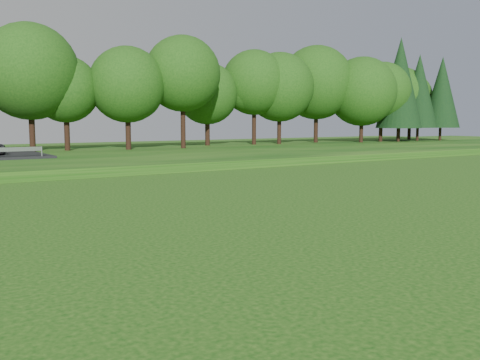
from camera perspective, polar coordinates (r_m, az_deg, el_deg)
berm at (r=51.27m, az=-7.46°, el=2.87°), size 130.00×30.00×0.60m
walking_path at (r=39.25m, az=1.63°, el=1.45°), size 130.00×1.60×0.04m
treeline at (r=54.99m, az=-9.45°, el=11.20°), size 104.00×7.00×15.00m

